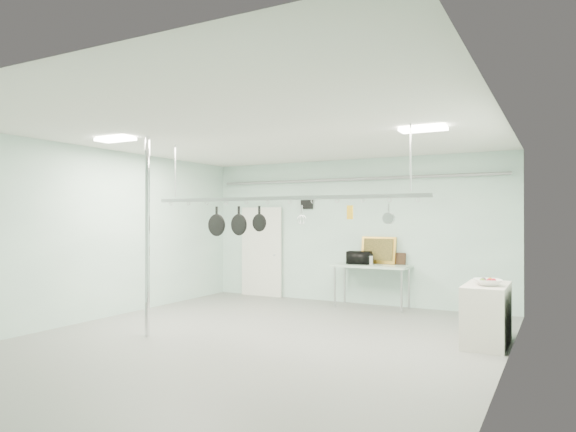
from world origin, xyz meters
The scene contains 25 objects.
floor centered at (0.00, 0.00, 0.00)m, with size 8.00×8.00×0.00m, color gray.
ceiling centered at (0.00, 0.00, 3.19)m, with size 7.00×8.00×0.02m, color silver.
back_wall centered at (0.00, 3.99, 1.60)m, with size 7.00×0.02×3.20m, color silver.
right_wall centered at (3.49, 0.00, 1.60)m, with size 0.02×8.00×3.20m, color silver.
door centered at (-2.30, 3.94, 1.05)m, with size 1.10×0.10×2.20m, color silver.
wall_vent centered at (-1.10, 3.97, 2.25)m, with size 0.30×0.04×0.30m, color black.
conduit_pipe centered at (0.00, 3.90, 2.75)m, with size 0.07×0.07×6.60m, color gray.
chrome_pole centered at (-1.70, -0.60, 1.60)m, with size 0.08×0.08×3.20m, color silver.
prep_table centered at (0.60, 3.60, 0.83)m, with size 1.60×0.70×0.91m.
side_cabinet centered at (3.15, 1.40, 0.45)m, with size 0.60×1.20×0.90m, color beige.
pot_rack centered at (0.20, 0.30, 2.23)m, with size 4.80×0.06×1.00m.
light_panel_left centered at (-2.20, -0.80, 3.16)m, with size 0.65×0.30×0.05m, color white.
light_panel_right centered at (2.40, 0.60, 3.16)m, with size 0.65×0.30×0.05m, color white.
microwave centered at (0.32, 3.62, 1.04)m, with size 0.49×0.33×0.27m, color black.
coffee_canister centered at (0.54, 3.63, 1.00)m, with size 0.15×0.15×0.19m, color silver.
painting_large centered at (0.65, 3.90, 1.20)m, with size 0.78×0.05×0.58m, color gold.
painting_small centered at (1.10, 3.90, 1.03)m, with size 0.30×0.04×0.25m, color black.
fruit_bowl centered at (3.18, 1.24, 0.95)m, with size 0.39×0.39×0.10m, color white.
skillet_left centered at (-1.00, 0.30, 1.84)m, with size 0.37×0.06×0.49m, color black, non-canonical shape.
skillet_mid centered at (-0.55, 0.30, 1.84)m, with size 0.35×0.06×0.48m, color black, non-canonical shape.
skillet_right centered at (-0.16, 0.30, 1.89)m, with size 0.28×0.06×0.39m, color black, non-canonical shape.
whisk centered at (0.61, 0.30, 1.94)m, with size 0.14×0.14×0.29m, color #B5B6BA, non-canonical shape.
grater centered at (1.40, 0.30, 1.97)m, with size 0.09×0.02×0.22m, color gold, non-canonical shape.
saucepan centered at (1.99, 0.30, 1.94)m, with size 0.16×0.09×0.29m, color #AEAFB2, non-canonical shape.
fruit_cluster centered at (3.18, 1.24, 0.99)m, with size 0.24×0.24×0.09m, color #A70F1F, non-canonical shape.
Camera 1 is at (4.15, -6.75, 1.88)m, focal length 32.00 mm.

